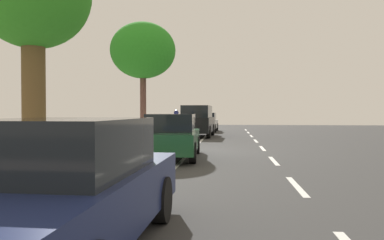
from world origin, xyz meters
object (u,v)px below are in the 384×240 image
Objects in this scene: street_tree_near_cyclist at (143,51)px; bicycle_at_curb at (179,136)px; parked_suv_black_second at (197,121)px; cyclist_with_backpack at (176,123)px; parked_sedan_silver_nearest at (206,122)px; parked_sedan_green_mid at (172,136)px; parked_sedan_dark_blue_far at (64,188)px.

bicycle_at_curb is at bearing -140.14° from street_tree_near_cyclist.
cyclist_with_backpack is at bearing 81.31° from parked_suv_black_second.
parked_sedan_silver_nearest is 0.99× the size of parked_sedan_green_mid.
parked_sedan_green_mid is 0.79× the size of street_tree_near_cyclist.
cyclist_with_backpack is at bearing -63.47° from bicycle_at_curb.
parked_sedan_dark_blue_far is at bearing 92.78° from bicycle_at_curb.
parked_suv_black_second reaches higher than parked_sedan_silver_nearest.
parked_suv_black_second is 1.07× the size of parked_sedan_green_mid.
cyclist_with_backpack is 4.09m from street_tree_near_cyclist.
parked_sedan_dark_blue_far is at bearing 90.65° from parked_suv_black_second.
bicycle_at_curb is (0.72, -14.94, -0.40)m from parked_sedan_dark_blue_far.
parked_sedan_green_mid reaches higher than bicycle_at_curb.
parked_suv_black_second is at bearing -95.48° from bicycle_at_curb.
cyclist_with_backpack is at bearing -86.47° from parked_sedan_dark_blue_far.
parked_suv_black_second is at bearing -89.70° from parked_sedan_green_mid.
parked_sedan_green_mid is 6.37m from street_tree_near_cyclist.
street_tree_near_cyclist is (2.26, -13.66, 3.72)m from parked_sedan_dark_blue_far.
cyclist_with_backpack is (0.78, -6.46, 0.27)m from parked_sedan_green_mid.
bicycle_at_curb is at bearing 84.52° from parked_suv_black_second.
street_tree_near_cyclist is at bearing 52.90° from cyclist_with_backpack.
parked_sedan_silver_nearest is 1.00× the size of parked_sedan_dark_blue_far.
parked_suv_black_second is 4.77m from cyclist_with_backpack.
parked_sedan_silver_nearest and parked_sedan_green_mid have the same top height.
street_tree_near_cyclist reaches higher than cyclist_with_backpack.
parked_sedan_dark_blue_far is at bearing 90.18° from parked_sedan_silver_nearest.
bicycle_at_curb is 1.01× the size of cyclist_with_backpack.
parked_sedan_silver_nearest is 2.65× the size of cyclist_with_backpack.
parked_suv_black_second reaches higher than cyclist_with_backpack.
parked_sedan_dark_blue_far is at bearing 99.40° from street_tree_near_cyclist.
street_tree_near_cyclist reaches higher than parked_sedan_green_mid.
street_tree_near_cyclist is at bearing 80.34° from parked_sedan_silver_nearest.
parked_sedan_silver_nearest is 13.52m from street_tree_near_cyclist.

